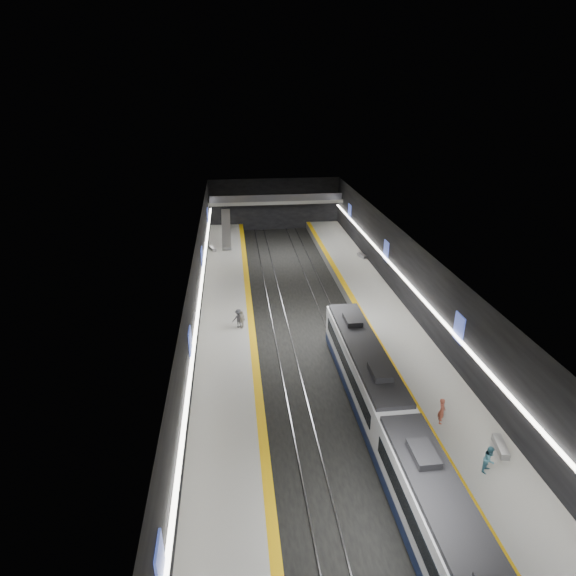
{
  "coord_description": "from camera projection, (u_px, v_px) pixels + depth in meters",
  "views": [
    {
      "loc": [
        -6.56,
        -38.15,
        21.49
      ],
      "look_at": [
        -1.29,
        6.36,
        2.2
      ],
      "focal_mm": 30.0,
      "sensor_mm": 36.0,
      "label": 1
    }
  ],
  "objects": [
    {
      "name": "platform_left",
      "position": [
        228.0,
        337.0,
        43.0
      ],
      "size": [
        5.0,
        70.0,
        1.0
      ],
      "primitive_type": "cube",
      "color": "slate",
      "rests_on": "ground"
    },
    {
      "name": "bench_left_far",
      "position": [
        212.0,
        249.0,
        63.36
      ],
      "size": [
        1.07,
        1.82,
        0.43
      ],
      "primitive_type": "cube",
      "rotation": [
        0.0,
        0.0,
        0.36
      ],
      "color": "#99999E",
      "rests_on": "platform_left"
    },
    {
      "name": "rails",
      "position": [
        310.0,
        336.0,
        43.98
      ],
      "size": [
        6.52,
        70.0,
        0.12
      ],
      "color": "gray",
      "rests_on": "ground"
    },
    {
      "name": "tile_surface_left",
      "position": [
        227.0,
        331.0,
        42.79
      ],
      "size": [
        5.0,
        70.0,
        0.02
      ],
      "primitive_type": "cube",
      "color": "#AEAEA9",
      "rests_on": "platform_left"
    },
    {
      "name": "bench_right_near",
      "position": [
        501.0,
        447.0,
        28.98
      ],
      "size": [
        0.91,
        1.98,
        0.47
      ],
      "primitive_type": "cube",
      "rotation": [
        0.0,
        0.0,
        -0.21
      ],
      "color": "#99999E",
      "rests_on": "platform_right"
    },
    {
      "name": "bench_right_far",
      "position": [
        362.0,
        256.0,
        60.82
      ],
      "size": [
        0.9,
        1.73,
        0.41
      ],
      "primitive_type": "cube",
      "rotation": [
        0.0,
        0.0,
        0.27
      ],
      "color": "#99999E",
      "rests_on": "platform_right"
    },
    {
      "name": "ground",
      "position": [
        310.0,
        337.0,
        44.0
      ],
      "size": [
        70.0,
        70.0,
        0.0
      ],
      "primitive_type": "plane",
      "color": "black",
      "rests_on": "ground"
    },
    {
      "name": "platform_right",
      "position": [
        390.0,
        327.0,
        44.61
      ],
      "size": [
        5.0,
        70.0,
        1.0
      ],
      "primitive_type": "cube",
      "color": "slate",
      "rests_on": "ground"
    },
    {
      "name": "wall_left",
      "position": [
        196.0,
        302.0,
        41.34
      ],
      "size": [
        0.04,
        70.0,
        8.0
      ],
      "primitive_type": "cube",
      "color": "black",
      "rests_on": "ground"
    },
    {
      "name": "passenger_left_b",
      "position": [
        239.0,
        318.0,
        43.22
      ],
      "size": [
        1.26,
        0.9,
        1.76
      ],
      "primitive_type": "imported",
      "rotation": [
        0.0,
        0.0,
        3.38
      ],
      "color": "#3D3F45",
      "rests_on": "platform_left"
    },
    {
      "name": "passenger_left_a",
      "position": [
        242.0,
        319.0,
        43.14
      ],
      "size": [
        0.75,
        1.08,
        1.7
      ],
      "primitive_type": "imported",
      "rotation": [
        0.0,
        0.0,
        -1.94
      ],
      "color": "beige",
      "rests_on": "platform_left"
    },
    {
      "name": "cove_light_right",
      "position": [
        418.0,
        294.0,
        43.56
      ],
      "size": [
        0.25,
        68.6,
        0.12
      ],
      "primitive_type": "cube",
      "color": "white",
      "rests_on": "wall_right"
    },
    {
      "name": "ad_posters",
      "position": [
        309.0,
        287.0,
        43.14
      ],
      "size": [
        19.94,
        53.5,
        2.2
      ],
      "color": "#3C4FB6",
      "rests_on": "wall_left"
    },
    {
      "name": "mezzanine_bridge",
      "position": [
        276.0,
        201.0,
        72.05
      ],
      "size": [
        20.0,
        3.0,
        1.5
      ],
      "color": "gray",
      "rests_on": "wall_left"
    },
    {
      "name": "passenger_right_a",
      "position": [
        442.0,
        411.0,
        31.04
      ],
      "size": [
        0.65,
        0.78,
        1.82
      ],
      "primitive_type": "imported",
      "rotation": [
        0.0,
        0.0,
        1.18
      ],
      "color": "#C15C48",
      "rests_on": "platform_right"
    },
    {
      "name": "escalator",
      "position": [
        226.0,
        229.0,
        65.76
      ],
      "size": [
        1.2,
        7.5,
        3.92
      ],
      "primitive_type": "cube",
      "rotation": [
        0.44,
        0.0,
        0.0
      ],
      "color": "#99999E",
      "rests_on": "platform_left"
    },
    {
      "name": "ceiling",
      "position": [
        312.0,
        254.0,
        40.84
      ],
      "size": [
        20.0,
        70.0,
        0.04
      ],
      "primitive_type": "cube",
      "rotation": [
        3.14,
        0.0,
        0.0
      ],
      "color": "beige",
      "rests_on": "wall_left"
    },
    {
      "name": "passenger_right_b",
      "position": [
        489.0,
        459.0,
        27.16
      ],
      "size": [
        1.04,
        1.02,
        1.7
      ],
      "primitive_type": "imported",
      "rotation": [
        0.0,
        0.0,
        0.7
      ],
      "color": "teal",
      "rests_on": "platform_right"
    },
    {
      "name": "wall_back",
      "position": [
        275.0,
        204.0,
        74.35
      ],
      "size": [
        20.0,
        0.04,
        8.0
      ],
      "primitive_type": "cube",
      "color": "black",
      "rests_on": "ground"
    },
    {
      "name": "cove_light_left",
      "position": [
        199.0,
        304.0,
        41.44
      ],
      "size": [
        0.25,
        68.6,
        0.12
      ],
      "primitive_type": "cube",
      "color": "white",
      "rests_on": "wall_left"
    },
    {
      "name": "tactile_strip_right",
      "position": [
        367.0,
        324.0,
        44.17
      ],
      "size": [
        0.6,
        70.0,
        0.02
      ],
      "primitive_type": "cube",
      "color": "yellow",
      "rests_on": "platform_right"
    },
    {
      "name": "tile_surface_right",
      "position": [
        390.0,
        322.0,
        44.41
      ],
      "size": [
        5.0,
        70.0,
        0.02
      ],
      "primitive_type": "cube",
      "color": "#AEAEA9",
      "rests_on": "platform_right"
    },
    {
      "name": "train",
      "position": [
        396.0,
        435.0,
        28.53
      ],
      "size": [
        2.69,
        30.04,
        3.6
      ],
      "color": "#101B3D",
      "rests_on": "ground"
    },
    {
      "name": "wall_right",
      "position": [
        420.0,
        291.0,
        43.5
      ],
      "size": [
        0.04,
        70.0,
        8.0
      ],
      "primitive_type": "cube",
      "color": "black",
      "rests_on": "ground"
    },
    {
      "name": "tactile_strip_left",
      "position": [
        252.0,
        330.0,
        43.03
      ],
      "size": [
        0.6,
        70.0,
        0.02
      ],
      "primitive_type": "cube",
      "color": "yellow",
      "rests_on": "platform_left"
    }
  ]
}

